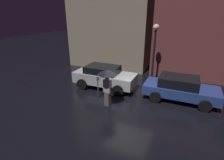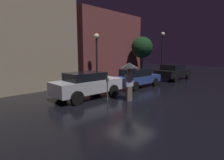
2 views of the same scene
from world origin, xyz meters
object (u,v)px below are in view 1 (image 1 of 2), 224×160
Objects in this scene: parked_car_silver at (104,76)px; street_lamp_near at (155,43)px; pedestrian_with_umbrella at (107,78)px; parking_meter at (98,85)px; parked_car_blue at (180,88)px.

street_lamp_near is at bearing 42.45° from parked_car_silver.
parking_meter is at bearing 158.53° from pedestrian_with_umbrella.
parked_car_blue reaches higher than parking_meter.
parked_car_blue is at bearing -48.45° from street_lamp_near.
parking_meter is (-4.48, -1.56, 0.07)m from parked_car_blue.
parked_car_blue is 1.01× the size of street_lamp_near.
parked_car_blue is 3.72m from street_lamp_near.
parked_car_blue is at bearing 19.18° from parking_meter.
pedestrian_with_umbrella is at bearing -36.79° from parking_meter.
street_lamp_near reaches higher than pedestrian_with_umbrella.
pedestrian_with_umbrella is (-3.55, -2.26, 0.88)m from parked_car_blue.
street_lamp_near is at bearing 57.51° from parking_meter.
parking_meter is at bearing -122.49° from street_lamp_near.
parked_car_silver is at bearing -138.55° from street_lamp_near.
parked_car_blue is 3.15× the size of parking_meter.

